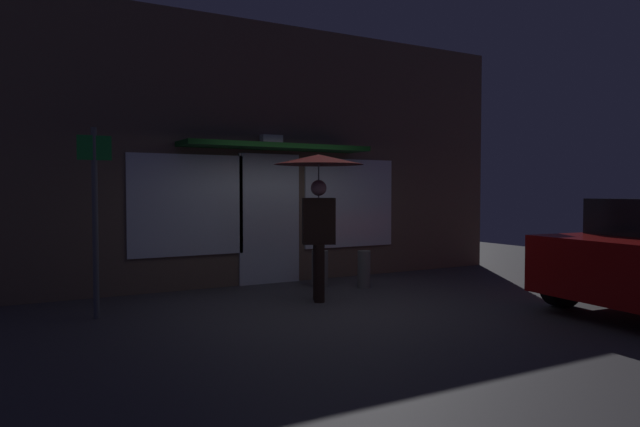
{
  "coord_description": "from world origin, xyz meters",
  "views": [
    {
      "loc": [
        -4.06,
        -6.72,
        1.57
      ],
      "look_at": [
        -0.02,
        0.41,
        1.25
      ],
      "focal_mm": 32.34,
      "sensor_mm": 36.0,
      "label": 1
    }
  ],
  "objects_px": {
    "sidewalk_bollard": "(364,269)",
    "sidewalk_bollard_2": "(320,268)",
    "street_sign_post": "(95,211)",
    "person_with_umbrella": "(319,185)"
  },
  "relations": [
    {
      "from": "street_sign_post",
      "to": "sidewalk_bollard_2",
      "type": "bearing_deg",
      "value": 11.96
    },
    {
      "from": "street_sign_post",
      "to": "sidewalk_bollard_2",
      "type": "height_order",
      "value": "street_sign_post"
    },
    {
      "from": "person_with_umbrella",
      "to": "street_sign_post",
      "type": "height_order",
      "value": "street_sign_post"
    },
    {
      "from": "street_sign_post",
      "to": "sidewalk_bollard",
      "type": "height_order",
      "value": "street_sign_post"
    },
    {
      "from": "person_with_umbrella",
      "to": "street_sign_post",
      "type": "bearing_deg",
      "value": -163.07
    },
    {
      "from": "sidewalk_bollard",
      "to": "sidewalk_bollard_2",
      "type": "height_order",
      "value": "sidewalk_bollard"
    },
    {
      "from": "sidewalk_bollard_2",
      "to": "sidewalk_bollard",
      "type": "bearing_deg",
      "value": -40.86
    },
    {
      "from": "street_sign_post",
      "to": "sidewalk_bollard",
      "type": "distance_m",
      "value": 4.28
    },
    {
      "from": "sidewalk_bollard",
      "to": "sidewalk_bollard_2",
      "type": "distance_m",
      "value": 0.73
    },
    {
      "from": "sidewalk_bollard",
      "to": "sidewalk_bollard_2",
      "type": "bearing_deg",
      "value": 139.14
    }
  ]
}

